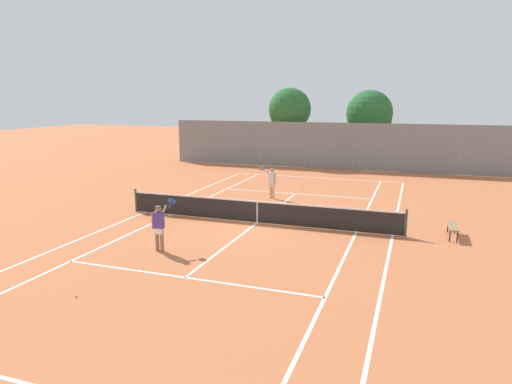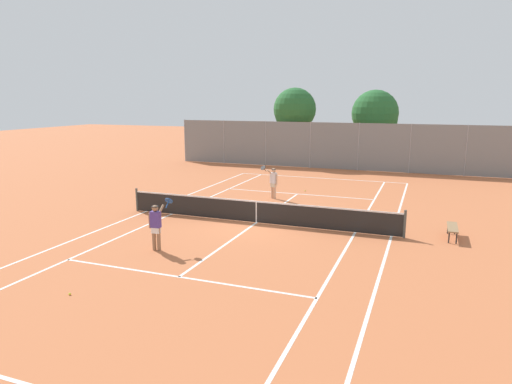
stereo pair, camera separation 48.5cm
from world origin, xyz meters
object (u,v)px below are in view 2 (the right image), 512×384
object	(u,v)px
player_far_left	(273,181)
courtside_bench	(452,228)
tree_behind_left	(293,111)
loose_tennis_ball_0	(151,221)
player_near_side	(156,224)
tennis_net	(256,211)
tree_behind_right	(377,114)
loose_tennis_ball_1	(70,294)
loose_tennis_ball_2	(305,191)

from	to	relation	value
player_far_left	courtside_bench	distance (m)	9.53
courtside_bench	tree_behind_left	size ratio (longest dim) A/B	0.25
loose_tennis_ball_0	player_far_left	bearing A→B (deg)	61.56
player_near_side	tennis_net	bearing A→B (deg)	66.76
tree_behind_left	tree_behind_right	world-z (taller)	tree_behind_left
tree_behind_left	tennis_net	bearing A→B (deg)	-78.44
player_near_side	loose_tennis_ball_1	world-z (taller)	player_near_side
player_near_side	loose_tennis_ball_1	xyz separation A→B (m)	(-0.13, -4.00, -0.89)
tree_behind_right	loose_tennis_ball_0	bearing A→B (deg)	-107.84
player_far_left	loose_tennis_ball_2	size ratio (longest dim) A/B	26.88
player_near_side	tree_behind_right	xyz separation A→B (m)	(4.52, 24.31, 3.02)
tennis_net	tree_behind_right	bearing A→B (deg)	82.59
loose_tennis_ball_1	loose_tennis_ball_0	bearing A→B (deg)	106.96
player_far_left	loose_tennis_ball_2	bearing A→B (deg)	66.65
player_far_left	loose_tennis_ball_0	size ratio (longest dim) A/B	26.88
player_near_side	tree_behind_right	world-z (taller)	tree_behind_right
loose_tennis_ball_2	courtside_bench	xyz separation A→B (m)	(7.43, -6.75, 0.38)
player_near_side	loose_tennis_ball_0	size ratio (longest dim) A/B	26.88
loose_tennis_ball_0	loose_tennis_ball_1	distance (m)	7.44
tennis_net	courtside_bench	distance (m)	7.65
tennis_net	loose_tennis_ball_0	world-z (taller)	tennis_net
loose_tennis_ball_1	loose_tennis_ball_2	bearing A→B (deg)	81.83
loose_tennis_ball_2	loose_tennis_ball_1	bearing A→B (deg)	-98.17
loose_tennis_ball_1	courtside_bench	xyz separation A→B (m)	(9.71, 9.08, 0.38)
player_far_left	tennis_net	bearing A→B (deg)	-79.66
loose_tennis_ball_0	player_near_side	bearing A→B (deg)	-53.58
tennis_net	loose_tennis_ball_1	distance (m)	8.80
courtside_bench	tree_behind_left	world-z (taller)	tree_behind_left
loose_tennis_ball_0	courtside_bench	xyz separation A→B (m)	(11.88, 1.96, 0.38)
player_far_left	loose_tennis_ball_0	bearing A→B (deg)	-118.44
tennis_net	loose_tennis_ball_0	bearing A→B (deg)	-161.51
courtside_bench	tree_behind_right	xyz separation A→B (m)	(-5.06, 19.23, 3.54)
player_near_side	tree_behind_left	distance (m)	22.90
courtside_bench	tree_behind_right	world-z (taller)	tree_behind_right
loose_tennis_ball_2	courtside_bench	world-z (taller)	courtside_bench
loose_tennis_ball_1	tennis_net	bearing A→B (deg)	76.32
loose_tennis_ball_0	tree_behind_right	world-z (taller)	tree_behind_right
player_far_left	loose_tennis_ball_1	distance (m)	13.43
loose_tennis_ball_2	tree_behind_right	xyz separation A→B (m)	(2.37, 12.48, 3.91)
loose_tennis_ball_1	player_far_left	bearing A→B (deg)	84.86
player_near_side	loose_tennis_ball_0	bearing A→B (deg)	126.42
tennis_net	player_far_left	bearing A→B (deg)	100.34
player_near_side	loose_tennis_ball_0	xyz separation A→B (m)	(-2.30, 3.12, -0.89)
loose_tennis_ball_1	courtside_bench	world-z (taller)	courtside_bench
tennis_net	loose_tennis_ball_2	distance (m)	7.31
player_far_left	tree_behind_left	distance (m)	13.94
tree_behind_left	loose_tennis_ball_0	bearing A→B (deg)	-91.63
tennis_net	loose_tennis_ball_2	size ratio (longest dim) A/B	181.82
player_near_side	player_far_left	size ratio (longest dim) A/B	1.00
player_far_left	courtside_bench	xyz separation A→B (m)	(8.51, -4.27, -0.52)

